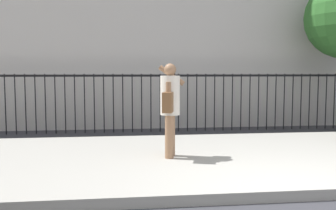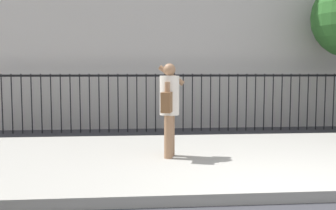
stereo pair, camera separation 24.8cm
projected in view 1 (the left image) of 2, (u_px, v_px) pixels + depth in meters
ground_plane at (298, 202)px, 4.79m from camera, size 60.00×60.00×0.00m
sidewalk at (243, 158)px, 6.96m from camera, size 28.00×4.40×0.15m
iron_fence at (201, 95)px, 10.53m from camera, size 12.03×0.04×1.60m
pedestrian_on_phone at (170, 103)px, 6.57m from camera, size 0.50×0.71×1.64m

